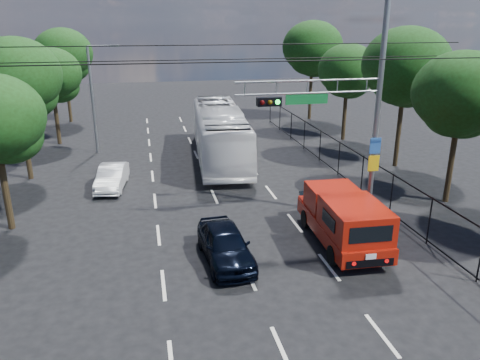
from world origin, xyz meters
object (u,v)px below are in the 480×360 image
object	(u,v)px
signal_mast	(352,104)
red_pickup	(343,218)
white_bus	(220,133)
white_van	(112,177)
navy_hatchback	(225,244)

from	to	relation	value
signal_mast	red_pickup	distance (m)	4.84
signal_mast	white_bus	world-z (taller)	signal_mast
white_bus	white_van	distance (m)	7.95
navy_hatchback	white_bus	world-z (taller)	white_bus
red_pickup	navy_hatchback	size ratio (longest dim) A/B	1.43
white_van	signal_mast	bearing A→B (deg)	-24.27
signal_mast	white_bus	xyz separation A→B (m)	(-3.86, 10.74, -3.54)
white_bus	white_van	size ratio (longest dim) A/B	3.26
signal_mast	red_pickup	world-z (taller)	signal_mast
white_bus	white_van	bearing A→B (deg)	-142.23
signal_mast	red_pickup	size ratio (longest dim) A/B	1.64
red_pickup	white_van	bearing A→B (deg)	136.98
navy_hatchback	white_bus	size ratio (longest dim) A/B	0.33
signal_mast	white_van	distance (m)	13.09
signal_mast	navy_hatchback	xyz separation A→B (m)	(-5.91, -2.77, -4.55)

